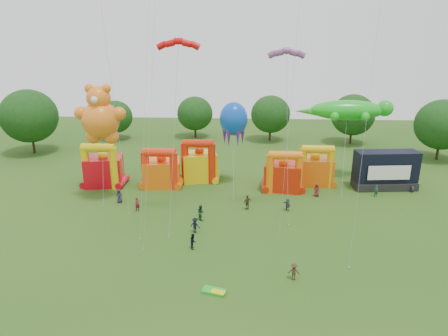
# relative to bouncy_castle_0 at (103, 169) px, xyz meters

# --- Properties ---
(ground) EXTENTS (160.00, 160.00, 0.00)m
(ground) POSITION_rel_bouncy_castle_0_xyz_m (18.04, -26.72, -2.55)
(ground) COLOR #234B15
(ground) RESTS_ON ground
(tree_ring) EXTENTS (123.58, 125.68, 12.07)m
(tree_ring) POSITION_rel_bouncy_castle_0_xyz_m (16.86, -26.11, 3.71)
(tree_ring) COLOR #352314
(tree_ring) RESTS_ON ground
(bouncy_castle_0) EXTENTS (5.94, 5.08, 6.74)m
(bouncy_castle_0) POSITION_rel_bouncy_castle_0_xyz_m (0.00, 0.00, 0.00)
(bouncy_castle_0) COLOR red
(bouncy_castle_0) RESTS_ON ground
(bouncy_castle_1) EXTENTS (5.81, 4.92, 6.09)m
(bouncy_castle_1) POSITION_rel_bouncy_castle_0_xyz_m (8.63, 0.27, -0.24)
(bouncy_castle_1) COLOR #E65D0C
(bouncy_castle_1) RESTS_ON ground
(bouncy_castle_2) EXTENTS (5.90, 5.11, 6.77)m
(bouncy_castle_2) POSITION_rel_bouncy_castle_0_xyz_m (13.92, 2.97, 0.02)
(bouncy_castle_2) COLOR #DEB80B
(bouncy_castle_2) RESTS_ON ground
(bouncy_castle_3) EXTENTS (5.72, 4.87, 6.13)m
(bouncy_castle_3) POSITION_rel_bouncy_castle_0_xyz_m (26.39, -0.35, -0.22)
(bouncy_castle_3) COLOR red
(bouncy_castle_3) RESTS_ON ground
(bouncy_castle_4) EXTENTS (5.18, 4.16, 6.35)m
(bouncy_castle_4) POSITION_rel_bouncy_castle_0_xyz_m (31.26, 2.30, -0.14)
(bouncy_castle_4) COLOR #DA550B
(bouncy_castle_4) RESTS_ON ground
(stage_trailer) EXTENTS (9.13, 4.20, 5.57)m
(stage_trailer) POSITION_rel_bouncy_castle_0_xyz_m (41.22, 1.29, 0.14)
(stage_trailer) COLOR black
(stage_trailer) RESTS_ON ground
(teddy_bear_kite) EXTENTS (6.62, 4.70, 15.66)m
(teddy_bear_kite) POSITION_rel_bouncy_castle_0_xyz_m (2.47, -5.73, 8.71)
(teddy_bear_kite) COLOR orange
(teddy_bear_kite) RESTS_ON ground
(gecko_kite) EXTENTS (14.54, 11.11, 12.32)m
(gecko_kite) POSITION_rel_bouncy_castle_0_xyz_m (35.55, 3.17, 4.98)
(gecko_kite) COLOR green
(gecko_kite) RESTS_ON ground
(octopus_kite) EXTENTS (4.04, 8.60, 12.41)m
(octopus_kite) POSITION_rel_bouncy_castle_0_xyz_m (19.15, 1.28, 5.86)
(octopus_kite) COLOR blue
(octopus_kite) RESTS_ON ground
(parafoil_kites) EXTENTS (26.13, 11.02, 32.33)m
(parafoil_kites) POSITION_rel_bouncy_castle_0_xyz_m (8.69, -8.78, 11.80)
(parafoil_kites) COLOR red
(parafoil_kites) RESTS_ON ground
(diamond_kites) EXTENTS (24.03, 12.01, 36.03)m
(diamond_kites) POSITION_rel_bouncy_castle_0_xyz_m (19.27, -14.61, 13.36)
(diamond_kites) COLOR red
(diamond_kites) RESTS_ON ground
(folded_kite_bundle) EXTENTS (2.20, 1.52, 0.31)m
(folded_kite_bundle) POSITION_rel_bouncy_castle_0_xyz_m (18.46, -25.47, -2.41)
(folded_kite_bundle) COLOR green
(folded_kite_bundle) RESTS_ON ground
(spectator_0) EXTENTS (0.93, 0.62, 1.87)m
(spectator_0) POSITION_rel_bouncy_castle_0_xyz_m (4.25, -6.42, -1.62)
(spectator_0) COLOR #212337
(spectator_0) RESTS_ON ground
(spectator_1) EXTENTS (0.79, 0.79, 1.86)m
(spectator_1) POSITION_rel_bouncy_castle_0_xyz_m (7.39, -8.97, -1.62)
(spectator_1) COLOR maroon
(spectator_1) RESTS_ON ground
(spectator_2) EXTENTS (1.14, 1.19, 1.93)m
(spectator_2) POSITION_rel_bouncy_castle_0_xyz_m (15.68, -11.04, -1.59)
(spectator_2) COLOR #183D24
(spectator_2) RESTS_ON ground
(spectator_3) EXTENTS (1.31, 1.01, 1.79)m
(spectator_3) POSITION_rel_bouncy_castle_0_xyz_m (15.41, -14.38, -1.66)
(spectator_3) COLOR black
(spectator_3) RESTS_ON ground
(spectator_4) EXTENTS (1.22, 1.05, 1.96)m
(spectator_4) POSITION_rel_bouncy_castle_0_xyz_m (21.28, -7.68, -1.57)
(spectator_4) COLOR #453F1B
(spectator_4) RESTS_ON ground
(spectator_5) EXTENTS (1.17, 1.52, 1.60)m
(spectator_5) POSITION_rel_bouncy_castle_0_xyz_m (26.36, -7.70, -1.75)
(spectator_5) COLOR #2A2C46
(spectator_5) RESTS_ON ground
(spectator_6) EXTENTS (1.08, 0.96, 1.86)m
(spectator_6) POSITION_rel_bouncy_castle_0_xyz_m (30.85, -2.67, -1.62)
(spectator_6) COLOR maroon
(spectator_6) RESTS_ON ground
(spectator_7) EXTENTS (0.70, 0.57, 1.65)m
(spectator_7) POSITION_rel_bouncy_castle_0_xyz_m (39.07, -2.29, -1.73)
(spectator_7) COLOR #1A422C
(spectator_7) RESTS_ON ground
(spectator_8) EXTENTS (0.71, 0.87, 1.67)m
(spectator_8) POSITION_rel_bouncy_castle_0_xyz_m (15.66, -17.93, -1.72)
(spectator_8) COLOR black
(spectator_8) RESTS_ON ground
(spectator_9) EXTENTS (1.12, 0.71, 1.65)m
(spectator_9) POSITION_rel_bouncy_castle_0_xyz_m (25.50, -23.07, -1.73)
(spectator_9) COLOR #412C1A
(spectator_9) RESTS_ON ground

